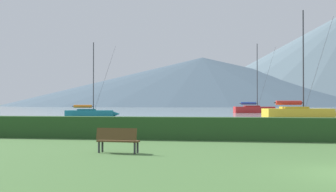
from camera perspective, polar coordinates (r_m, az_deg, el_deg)
harbor_water at (r=150.29m, az=11.77°, el=-1.57°), size 320.00×246.00×0.00m
hedge_line at (r=24.49m, az=18.10°, el=-3.87°), size 80.00×1.20×1.17m
sailboat_slip_0 at (r=57.66m, az=15.48°, el=-1.94°), size 9.38×4.89×12.85m
sailboat_slip_2 at (r=93.77m, az=10.38°, el=-1.54°), size 9.10×4.32×13.52m
sailboat_slip_3 at (r=62.38m, az=-9.37°, el=-2.05°), size 7.18×3.56×9.82m
park_bench_near_path at (r=17.98m, az=-6.10°, el=-5.18°), size 1.62×0.60×0.95m
distant_hill_west_ridge at (r=415.20m, az=15.54°, el=1.42°), size 192.12×192.12×36.62m
distant_hill_east_ridge at (r=360.32m, az=4.17°, el=1.74°), size 294.92×294.92×36.67m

